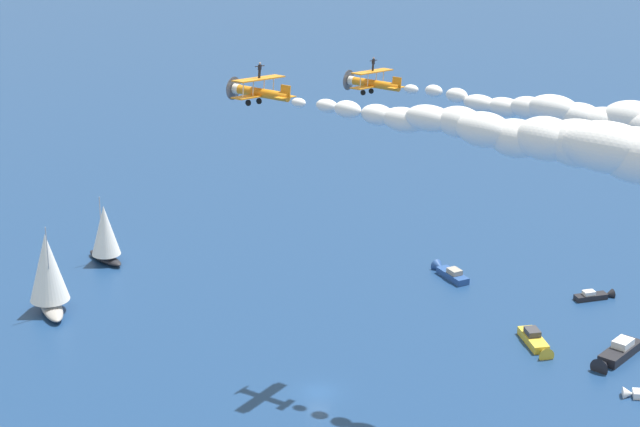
{
  "coord_description": "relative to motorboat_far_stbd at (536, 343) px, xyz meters",
  "views": [
    {
      "loc": [
        -119.2,
        -18.17,
        66.72
      ],
      "look_at": [
        -0.07,
        -0.15,
        21.89
      ],
      "focal_mm": 66.83,
      "sensor_mm": 36.0,
      "label": 1
    }
  ],
  "objects": [
    {
      "name": "motorboat_far_stbd",
      "position": [
        0.0,
        0.0,
        0.0
      ],
      "size": [
        7.83,
        4.4,
        2.21
      ],
      "color": "gold",
      "rests_on": "ground_plane"
    },
    {
      "name": "biplane_lead",
      "position": [
        -24.49,
        29.34,
        37.07
      ],
      "size": [
        7.24,
        7.1,
        3.65
      ],
      "color": "orange"
    },
    {
      "name": "wingwalker_lead",
      "position": [
        -24.24,
        29.25,
        39.21
      ],
      "size": [
        1.4,
        0.7,
        1.53
      ],
      "color": "black"
    },
    {
      "name": "smoke_trail_wingman",
      "position": [
        -16.81,
        -3.94,
        33.48
      ],
      "size": [
        16.61,
        30.44,
        4.92
      ],
      "color": "white"
    },
    {
      "name": "ground_plane",
      "position": [
        -15.26,
        24.86,
        -0.6
      ],
      "size": [
        2000.0,
        2000.0,
        0.0
      ],
      "primitive_type": "plane",
      "color": "navy"
    },
    {
      "name": "motorboat_mid_cluster",
      "position": [
        20.5,
        11.78,
        -0.04
      ],
      "size": [
        6.78,
        5.67,
        2.06
      ],
      "color": "#23478C",
      "rests_on": "ground_plane"
    },
    {
      "name": "smoke_trail_lead",
      "position": [
        -37.29,
        1.16,
        37.13
      ],
      "size": [
        18.71,
        36.36,
        5.46
      ],
      "color": "white"
    },
    {
      "name": "biplane_wingman",
      "position": [
        -6.04,
        20.27,
        33.7
      ],
      "size": [
        7.24,
        7.1,
        3.65
      ],
      "color": "orange"
    },
    {
      "name": "motorboat_outer_ring_d",
      "position": [
        15.85,
        -8.24,
        -0.16
      ],
      "size": [
        3.64,
        5.66,
        1.62
      ],
      "color": "black",
      "rests_on": "ground_plane"
    },
    {
      "name": "sailboat_ahead",
      "position": [
        18.25,
        61.06,
        3.87
      ],
      "size": [
        6.4,
        7.24,
        9.77
      ],
      "color": "black",
      "rests_on": "ground_plane"
    },
    {
      "name": "sailboat_outer_ring_b",
      "position": [
        1.21,
        63.09,
        4.97
      ],
      "size": [
        9.5,
        7.3,
        12.19
      ],
      "color": "#9E9993",
      "rests_on": "ground_plane"
    },
    {
      "name": "wingwalker_wingman",
      "position": [
        -5.79,
        20.17,
        35.83
      ],
      "size": [
        1.4,
        0.7,
        1.53
      ],
      "color": "black"
    },
    {
      "name": "motorboat_outer_ring_e",
      "position": [
        -2.13,
        -9.36,
        0.12
      ],
      "size": [
        8.98,
        6.76,
        2.64
      ],
      "color": "black",
      "rests_on": "ground_plane"
    }
  ]
}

